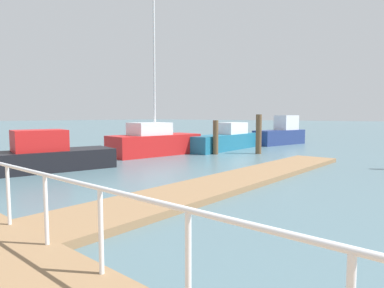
{
  "coord_description": "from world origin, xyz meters",
  "views": [
    {
      "loc": [
        -5.36,
        5.81,
        2.31
      ],
      "look_at": [
        1.37,
        11.56,
        1.55
      ],
      "focal_mm": 30.82,
      "sensor_mm": 36.0,
      "label": 1
    }
  ],
  "objects_px": {
    "moored_boat_2": "(154,142)",
    "moored_boat_4": "(226,140)",
    "moored_boat_3": "(46,156)",
    "moored_boat_0": "(281,134)"
  },
  "relations": [
    {
      "from": "moored_boat_3",
      "to": "moored_boat_4",
      "type": "height_order",
      "value": "moored_boat_4"
    },
    {
      "from": "moored_boat_2",
      "to": "moored_boat_0",
      "type": "bearing_deg",
      "value": -11.97
    },
    {
      "from": "moored_boat_0",
      "to": "moored_boat_4",
      "type": "bearing_deg",
      "value": 170.99
    },
    {
      "from": "moored_boat_3",
      "to": "moored_boat_4",
      "type": "relative_size",
      "value": 0.82
    },
    {
      "from": "moored_boat_0",
      "to": "moored_boat_2",
      "type": "relative_size",
      "value": 0.5
    },
    {
      "from": "moored_boat_2",
      "to": "moored_boat_3",
      "type": "height_order",
      "value": "moored_boat_2"
    },
    {
      "from": "moored_boat_2",
      "to": "moored_boat_4",
      "type": "relative_size",
      "value": 1.48
    },
    {
      "from": "moored_boat_0",
      "to": "moored_boat_3",
      "type": "xyz_separation_m",
      "value": [
        -18.47,
        1.82,
        -0.22
      ]
    },
    {
      "from": "moored_boat_0",
      "to": "moored_boat_2",
      "type": "bearing_deg",
      "value": 168.03
    },
    {
      "from": "moored_boat_2",
      "to": "moored_boat_4",
      "type": "bearing_deg",
      "value": -15.4
    }
  ]
}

